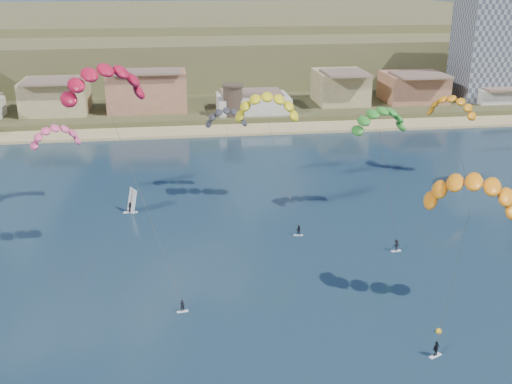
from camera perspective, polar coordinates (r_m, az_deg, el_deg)
beach at (r=162.46m, az=-3.57°, el=5.70°), size 2200.00×12.00×0.90m
land at (r=612.38m, az=-7.02°, el=16.21°), size 2200.00×900.00×4.00m
foothills at (r=287.14m, az=-1.05°, el=13.84°), size 940.00×210.00×18.00m
town at (r=178.30m, az=-17.12°, el=8.71°), size 400.00×24.00×12.00m
apartment_tower at (r=204.52m, az=20.87°, el=12.46°), size 20.00×16.00×32.00m
watchtower at (r=169.25m, az=-2.13°, el=8.44°), size 5.82×5.82×8.60m
kitesurfer_red at (r=82.32m, az=-13.84°, el=10.21°), size 15.46×17.41×31.45m
kitesurfer_yellow at (r=106.60m, az=1.04°, el=8.20°), size 11.96×17.53×23.38m
kitesurfer_orange at (r=77.92m, az=19.31°, el=0.46°), size 14.48×15.67×20.51m
kitesurfer_green at (r=104.61m, az=11.36°, el=6.76°), size 10.66×18.38×21.98m
distant_kite_pink at (r=112.68m, az=-17.99°, el=5.25°), size 9.59×7.17×16.76m
distant_kite_dark at (r=113.60m, az=-2.75°, el=7.15°), size 8.01×5.55×17.97m
distant_kite_orange at (r=130.79m, az=17.57°, el=7.80°), size 10.19×9.58×18.15m
windsurfer at (r=110.12m, az=-11.41°, el=-1.20°), size 2.49×2.72×4.32m
buoy at (r=77.96m, az=16.43°, el=-12.16°), size 0.72×0.72×0.72m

